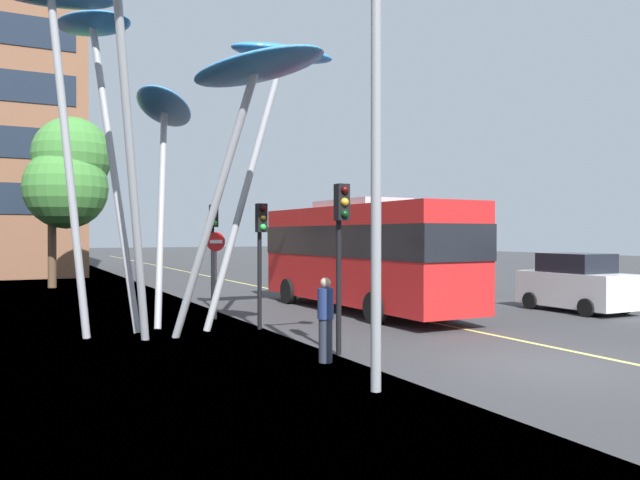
{
  "coord_description": "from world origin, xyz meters",
  "views": [
    {
      "loc": [
        -9.96,
        -9.18,
        2.67
      ],
      "look_at": [
        -1.43,
        7.69,
        2.5
      ],
      "focal_mm": 34.94,
      "sensor_mm": 36.0,
      "label": 1
    }
  ],
  "objects": [
    {
      "name": "ground",
      "position": [
        -0.71,
        0.0,
        -0.05
      ],
      "size": [
        120.0,
        240.0,
        0.1
      ],
      "color": "#38383A"
    },
    {
      "name": "red_bus",
      "position": [
        1.04,
        9.48,
        2.11
      ],
      "size": [
        2.87,
        10.65,
        3.86
      ],
      "color": "red",
      "rests_on": "ground"
    },
    {
      "name": "leaf_sculpture",
      "position": [
        -6.14,
        7.59,
        7.17
      ],
      "size": [
        9.57,
        10.0,
        9.21
      ],
      "color": "#9EA0A5",
      "rests_on": "ground"
    },
    {
      "name": "traffic_light_kerb_near",
      "position": [
        -3.39,
        2.8,
        2.73
      ],
      "size": [
        0.28,
        0.42,
        3.77
      ],
      "color": "black",
      "rests_on": "ground"
    },
    {
      "name": "traffic_light_kerb_far",
      "position": [
        -3.6,
        7.08,
        2.56
      ],
      "size": [
        0.28,
        0.42,
        3.53
      ],
      "color": "black",
      "rests_on": "ground"
    },
    {
      "name": "traffic_light_island_mid",
      "position": [
        -3.29,
        12.54,
        2.71
      ],
      "size": [
        0.28,
        0.42,
        3.74
      ],
      "color": "black",
      "rests_on": "ground"
    },
    {
      "name": "car_parked_mid",
      "position": [
        7.68,
        6.05,
        0.95
      ],
      "size": [
        1.99,
        3.88,
        2.01
      ],
      "color": "silver",
      "rests_on": "ground"
    },
    {
      "name": "car_parked_far",
      "position": [
        7.45,
        12.87,
        1.01
      ],
      "size": [
        1.96,
        4.06,
        2.15
      ],
      "color": "gray",
      "rests_on": "ground"
    },
    {
      "name": "car_side_street",
      "position": [
        7.75,
        19.31,
        1.08
      ],
      "size": [
        2.02,
        4.49,
        2.31
      ],
      "color": "navy",
      "rests_on": "ground"
    },
    {
      "name": "street_lamp",
      "position": [
        -4.04,
        -0.2,
        5.11
      ],
      "size": [
        1.52,
        0.44,
        8.1
      ],
      "color": "gray",
      "rests_on": "ground"
    },
    {
      "name": "tree_pavement_near",
      "position": [
        -7.11,
        24.07,
        5.54
      ],
      "size": [
        4.21,
        5.44,
        8.47
      ],
      "color": "brown",
      "rests_on": "ground"
    },
    {
      "name": "pedestrian",
      "position": [
        -4.02,
        2.32,
        0.89
      ],
      "size": [
        0.34,
        0.34,
        1.77
      ],
      "color": "#2D3342",
      "rests_on": "ground"
    },
    {
      "name": "no_entry_sign",
      "position": [
        -4.06,
        9.77,
        1.82
      ],
      "size": [
        0.6,
        0.12,
        2.74
      ],
      "color": "gray",
      "rests_on": "ground"
    }
  ]
}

